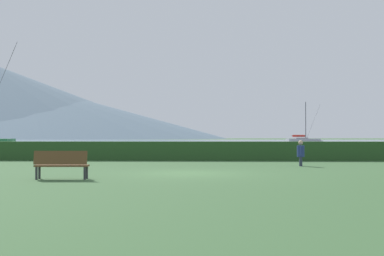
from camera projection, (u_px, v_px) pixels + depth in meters
ground_plane at (189, 173)px, 19.59m from camera, size 1000.00×1000.00×0.00m
harbor_water at (207, 142)px, 156.49m from camera, size 320.00×246.00×0.00m
hedge_line at (197, 151)px, 30.60m from camera, size 80.00×1.20×1.13m
sailboat_slip_2 at (304, 141)px, 106.06m from camera, size 7.99×3.34×8.75m
park_bench_near_path at (61, 163)px, 16.86m from camera, size 1.77×0.53×0.95m
person_seated_viewer at (301, 152)px, 24.52m from camera, size 0.36×0.57×1.25m
distant_hill_west_ridge at (27, 112)px, 422.48m from camera, size 332.44×332.44×45.10m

